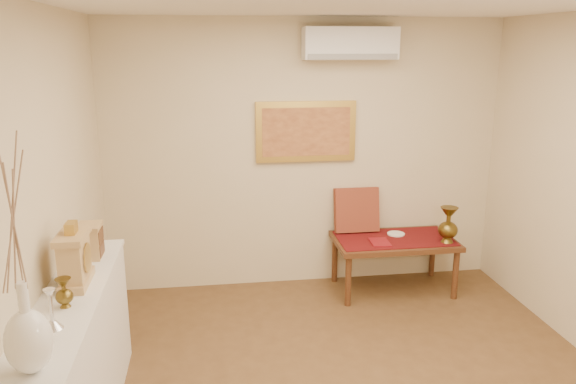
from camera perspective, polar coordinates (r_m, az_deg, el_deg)
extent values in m
cube|color=beige|center=(5.68, 1.77, 3.70)|extent=(4.00, 0.02, 2.70)
cube|color=beige|center=(3.57, -24.65, -4.46)|extent=(0.02, 4.50, 2.70)
cube|color=#601011|center=(5.75, 10.75, -4.65)|extent=(1.14, 0.59, 0.01)
cylinder|color=white|center=(5.85, 10.91, -4.19)|extent=(0.18, 0.18, 0.01)
cube|color=maroon|center=(5.59, 9.31, -5.05)|extent=(0.19, 0.26, 0.01)
cube|color=maroon|center=(5.83, 6.98, -1.81)|extent=(0.46, 0.19, 0.47)
cube|color=white|center=(3.89, -20.63, -16.71)|extent=(0.35, 2.00, 0.95)
cube|color=white|center=(3.66, -21.33, -10.12)|extent=(0.37, 2.02, 0.03)
cube|color=tan|center=(3.81, -20.68, -8.41)|extent=(0.16, 0.36, 0.05)
cube|color=tan|center=(3.75, -20.89, -6.31)|extent=(0.14, 0.30, 0.25)
cylinder|color=beige|center=(3.74, -19.76, -6.29)|extent=(0.01, 0.17, 0.17)
cylinder|color=#BB943B|center=(3.74, -19.69, -6.29)|extent=(0.01, 0.19, 0.19)
cube|color=tan|center=(3.71, -21.10, -4.21)|extent=(0.17, 0.34, 0.04)
cube|color=#BB943B|center=(3.69, -21.17, -3.40)|extent=(0.06, 0.11, 0.07)
cube|color=tan|center=(4.21, -19.45, -4.86)|extent=(0.15, 0.20, 0.22)
cube|color=#552F19|center=(4.21, -18.36, -5.48)|extent=(0.01, 0.17, 0.09)
cube|color=#552F19|center=(4.17, -18.47, -4.19)|extent=(0.01, 0.17, 0.09)
cube|color=tan|center=(4.17, -19.60, -3.28)|extent=(0.16, 0.21, 0.02)
cube|color=#552F19|center=(5.76, 10.74, -4.92)|extent=(1.20, 0.70, 0.05)
cylinder|color=#552F19|center=(5.45, 6.14, -9.00)|extent=(0.06, 0.06, 0.50)
cylinder|color=#552F19|center=(5.80, 16.64, -8.06)|extent=(0.06, 0.06, 0.50)
cylinder|color=#552F19|center=(5.97, 4.77, -6.79)|extent=(0.06, 0.06, 0.50)
cylinder|color=#552F19|center=(6.29, 14.46, -6.08)|extent=(0.06, 0.06, 0.50)
cube|color=#BB943B|center=(5.61, 1.83, 6.16)|extent=(1.00, 0.05, 0.60)
cube|color=#BF7842|center=(5.58, 1.88, 6.11)|extent=(0.88, 0.01, 0.48)
cube|color=white|center=(5.53, 6.33, 14.79)|extent=(0.90, 0.24, 0.30)
cube|color=gray|center=(5.41, 6.62, 13.51)|extent=(0.86, 0.02, 0.05)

